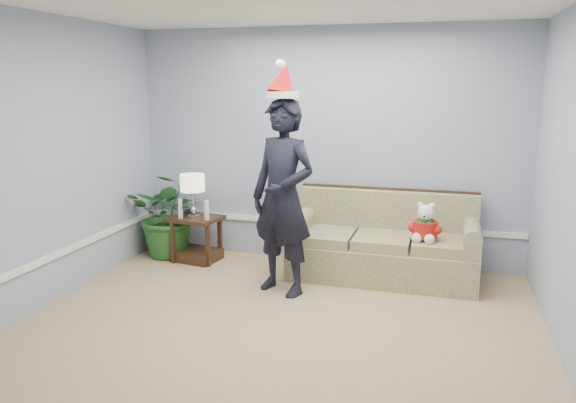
{
  "coord_description": "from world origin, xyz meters",
  "views": [
    {
      "loc": [
        1.29,
        -3.83,
        2.07
      ],
      "look_at": [
        -0.19,
        1.55,
        0.89
      ],
      "focal_mm": 35.0,
      "sensor_mm": 36.0,
      "label": 1
    }
  ],
  "objects_px": {
    "side_table": "(197,243)",
    "man": "(283,198)",
    "table_lamp": "(193,185)",
    "sofa": "(383,247)",
    "houseplant": "(171,214)",
    "teddy_bear": "(425,227)"
  },
  "relations": [
    {
      "from": "table_lamp",
      "to": "houseplant",
      "type": "bearing_deg",
      "value": 160.29
    },
    {
      "from": "table_lamp",
      "to": "teddy_bear",
      "type": "xyz_separation_m",
      "value": [
        2.64,
        -0.13,
        -0.29
      ]
    },
    {
      "from": "side_table",
      "to": "houseplant",
      "type": "height_order",
      "value": "houseplant"
    },
    {
      "from": "sofa",
      "to": "table_lamp",
      "type": "xyz_separation_m",
      "value": [
        -2.2,
        -0.06,
        0.59
      ]
    },
    {
      "from": "sofa",
      "to": "table_lamp",
      "type": "height_order",
      "value": "table_lamp"
    },
    {
      "from": "table_lamp",
      "to": "houseplant",
      "type": "xyz_separation_m",
      "value": [
        -0.36,
        0.13,
        -0.4
      ]
    },
    {
      "from": "sofa",
      "to": "houseplant",
      "type": "bearing_deg",
      "value": 179.58
    },
    {
      "from": "teddy_bear",
      "to": "houseplant",
      "type": "bearing_deg",
      "value": -177.97
    },
    {
      "from": "houseplant",
      "to": "man",
      "type": "height_order",
      "value": "man"
    },
    {
      "from": "sofa",
      "to": "teddy_bear",
      "type": "xyz_separation_m",
      "value": [
        0.43,
        -0.19,
        0.3
      ]
    },
    {
      "from": "side_table",
      "to": "man",
      "type": "distance_m",
      "value": 1.64
    },
    {
      "from": "side_table",
      "to": "teddy_bear",
      "type": "height_order",
      "value": "teddy_bear"
    },
    {
      "from": "table_lamp",
      "to": "sofa",
      "type": "bearing_deg",
      "value": 1.69
    },
    {
      "from": "man",
      "to": "sofa",
      "type": "bearing_deg",
      "value": 60.8
    },
    {
      "from": "side_table",
      "to": "houseplant",
      "type": "bearing_deg",
      "value": 166.35
    },
    {
      "from": "sofa",
      "to": "side_table",
      "type": "bearing_deg",
      "value": -178.3
    },
    {
      "from": "table_lamp",
      "to": "teddy_bear",
      "type": "relative_size",
      "value": 1.25
    },
    {
      "from": "sofa",
      "to": "man",
      "type": "xyz_separation_m",
      "value": [
        -0.92,
        -0.74,
        0.64
      ]
    },
    {
      "from": "teddy_bear",
      "to": "man",
      "type": "bearing_deg",
      "value": -151.29
    },
    {
      "from": "sofa",
      "to": "side_table",
      "type": "height_order",
      "value": "sofa"
    },
    {
      "from": "sofa",
      "to": "teddy_bear",
      "type": "relative_size",
      "value": 4.88
    },
    {
      "from": "houseplant",
      "to": "man",
      "type": "relative_size",
      "value": 0.54
    }
  ]
}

